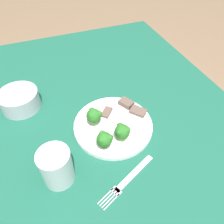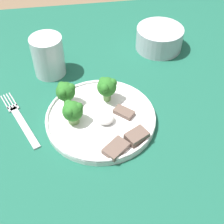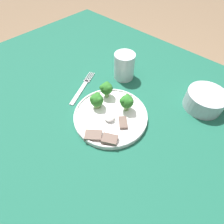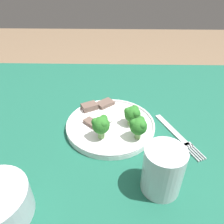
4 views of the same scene
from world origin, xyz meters
TOP-DOWN VIEW (x-y plane):
  - table at (0.00, 0.00)m, footprint 1.38×0.97m
  - dinner_plate at (0.04, -0.05)m, footprint 0.24×0.24m
  - fork at (-0.14, -0.02)m, footprint 0.09×0.18m
  - cream_bowl at (0.23, 0.20)m, footprint 0.13×0.13m
  - drinking_glass at (-0.07, 0.13)m, footprint 0.08×0.08m
  - broccoli_floret_near_rim_left at (-0.02, -0.06)m, footprint 0.04×0.04m
  - broccoli_floret_center_left at (0.06, -0.00)m, footprint 0.04×0.04m
  - broccoli_floret_back_left at (-0.03, -0.00)m, footprint 0.04×0.04m
  - meat_slice_front_slice at (0.09, -0.05)m, footprint 0.05×0.05m
  - meat_slice_middle_slice at (0.06, -0.15)m, footprint 0.06×0.06m
  - meat_slice_rear_slice at (0.10, -0.12)m, footprint 0.05×0.05m
  - sauce_dollop at (0.05, -0.07)m, footprint 0.04×0.03m

SIDE VIEW (x-z plane):
  - table at x=0.00m, z-range 0.29..1.05m
  - fork at x=-0.14m, z-range 0.76..0.77m
  - dinner_plate at x=0.04m, z-range 0.76..0.78m
  - meat_slice_front_slice at x=0.09m, z-range 0.77..0.78m
  - meat_slice_middle_slice at x=0.06m, z-range 0.77..0.79m
  - meat_slice_rear_slice at x=0.10m, z-range 0.77..0.79m
  - sauce_dollop at x=0.05m, z-range 0.77..0.79m
  - cream_bowl at x=0.23m, z-range 0.76..0.82m
  - broccoli_floret_near_rim_left at x=-0.02m, z-range 0.78..0.83m
  - drinking_glass at x=-0.07m, z-range 0.76..0.86m
  - broccoli_floret_back_left at x=-0.03m, z-range 0.78..0.84m
  - broccoli_floret_center_left at x=0.06m, z-range 0.78..0.84m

